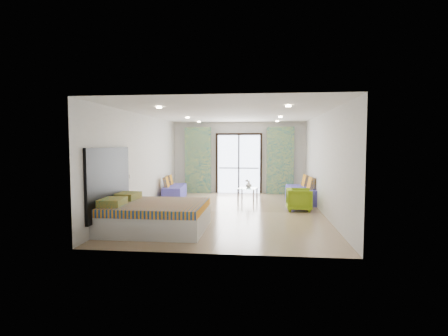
# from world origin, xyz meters

# --- Properties ---
(floor) EXTENTS (5.00, 7.50, 0.01)m
(floor) POSITION_xyz_m (0.00, 0.00, 0.00)
(floor) COLOR #927657
(floor) RESTS_ON ground
(ceiling) EXTENTS (5.00, 7.50, 0.01)m
(ceiling) POSITION_xyz_m (0.00, 0.00, 2.70)
(ceiling) COLOR silver
(ceiling) RESTS_ON ground
(wall_back) EXTENTS (5.00, 0.01, 2.70)m
(wall_back) POSITION_xyz_m (0.00, 3.75, 1.35)
(wall_back) COLOR silver
(wall_back) RESTS_ON ground
(wall_front) EXTENTS (5.00, 0.01, 2.70)m
(wall_front) POSITION_xyz_m (0.00, -3.75, 1.35)
(wall_front) COLOR silver
(wall_front) RESTS_ON ground
(wall_left) EXTENTS (0.01, 7.50, 2.70)m
(wall_left) POSITION_xyz_m (-2.50, 0.00, 1.35)
(wall_left) COLOR silver
(wall_left) RESTS_ON ground
(wall_right) EXTENTS (0.01, 7.50, 2.70)m
(wall_right) POSITION_xyz_m (2.50, 0.00, 1.35)
(wall_right) COLOR silver
(wall_right) RESTS_ON ground
(balcony_door) EXTENTS (1.76, 0.08, 2.28)m
(balcony_door) POSITION_xyz_m (0.00, 3.72, 1.26)
(balcony_door) COLOR black
(balcony_door) RESTS_ON floor
(balcony_rail) EXTENTS (1.52, 0.03, 0.04)m
(balcony_rail) POSITION_xyz_m (0.00, 3.73, 0.95)
(balcony_rail) COLOR #595451
(balcony_rail) RESTS_ON balcony_door
(curtain_left) EXTENTS (1.00, 0.10, 2.50)m
(curtain_left) POSITION_xyz_m (-1.55, 3.57, 1.25)
(curtain_left) COLOR beige
(curtain_left) RESTS_ON floor
(curtain_right) EXTENTS (1.00, 0.10, 2.50)m
(curtain_right) POSITION_xyz_m (1.55, 3.57, 1.25)
(curtain_right) COLOR beige
(curtain_right) RESTS_ON floor
(downlight_a) EXTENTS (0.12, 0.12, 0.02)m
(downlight_a) POSITION_xyz_m (-1.40, -2.00, 2.67)
(downlight_a) COLOR #FFE0B2
(downlight_a) RESTS_ON ceiling
(downlight_b) EXTENTS (0.12, 0.12, 0.02)m
(downlight_b) POSITION_xyz_m (1.40, -2.00, 2.67)
(downlight_b) COLOR #FFE0B2
(downlight_b) RESTS_ON ceiling
(downlight_c) EXTENTS (0.12, 0.12, 0.02)m
(downlight_c) POSITION_xyz_m (-1.40, 1.00, 2.67)
(downlight_c) COLOR #FFE0B2
(downlight_c) RESTS_ON ceiling
(downlight_d) EXTENTS (0.12, 0.12, 0.02)m
(downlight_d) POSITION_xyz_m (1.40, 1.00, 2.67)
(downlight_d) COLOR #FFE0B2
(downlight_d) RESTS_ON ceiling
(downlight_e) EXTENTS (0.12, 0.12, 0.02)m
(downlight_e) POSITION_xyz_m (-1.40, 3.00, 2.67)
(downlight_e) COLOR #FFE0B2
(downlight_e) RESTS_ON ceiling
(downlight_f) EXTENTS (0.12, 0.12, 0.02)m
(downlight_f) POSITION_xyz_m (1.40, 3.00, 2.67)
(downlight_f) COLOR #FFE0B2
(downlight_f) RESTS_ON ceiling
(headboard) EXTENTS (0.06, 2.10, 1.50)m
(headboard) POSITION_xyz_m (-2.46, -2.26, 1.05)
(headboard) COLOR black
(headboard) RESTS_ON floor
(switch_plate) EXTENTS (0.02, 0.10, 0.10)m
(switch_plate) POSITION_xyz_m (-2.47, -1.01, 1.05)
(switch_plate) COLOR silver
(switch_plate) RESTS_ON wall_left
(bed) EXTENTS (2.18, 1.78, 0.75)m
(bed) POSITION_xyz_m (-1.48, -2.26, 0.32)
(bed) COLOR silver
(bed) RESTS_ON floor
(daybed_left) EXTENTS (0.75, 1.64, 0.79)m
(daybed_left) POSITION_xyz_m (-2.11, 2.10, 0.24)
(daybed_left) COLOR #4D48AC
(daybed_left) RESTS_ON floor
(daybed_right) EXTENTS (0.83, 1.79, 0.86)m
(daybed_right) POSITION_xyz_m (2.12, 1.75, 0.27)
(daybed_right) COLOR #4D48AC
(daybed_right) RESTS_ON floor
(coffee_table) EXTENTS (0.71, 0.71, 0.69)m
(coffee_table) POSITION_xyz_m (0.40, 2.08, 0.35)
(coffee_table) COLOR silver
(coffee_table) RESTS_ON floor
(vase) EXTENTS (0.26, 0.27, 0.21)m
(vase) POSITION_xyz_m (0.43, 2.14, 0.50)
(vase) COLOR white
(vase) RESTS_ON coffee_table
(armchair) EXTENTS (0.63, 0.67, 0.69)m
(armchair) POSITION_xyz_m (1.91, 0.34, 0.34)
(armchair) COLOR #7C9F14
(armchair) RESTS_ON floor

